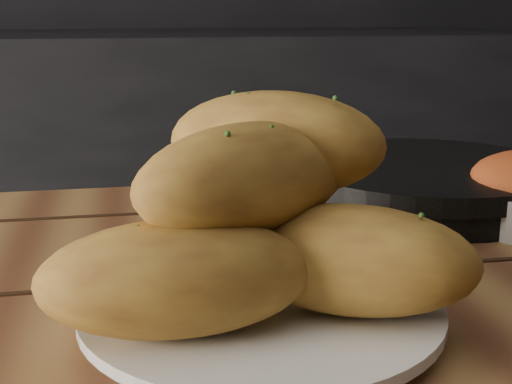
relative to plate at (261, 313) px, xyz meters
name	(u,v)px	position (x,y,z in m)	size (l,w,h in m)	color
plate	(261,313)	(0.00, 0.00, 0.00)	(0.25, 0.25, 0.02)	white
bread_rolls	(258,217)	(0.00, 0.00, 0.07)	(0.29, 0.24, 0.14)	gold
skillet	(426,181)	(0.24, 0.28, 0.01)	(0.42, 0.30, 0.05)	black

